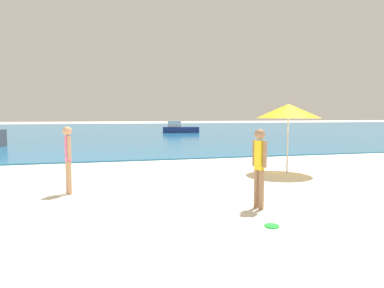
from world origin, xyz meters
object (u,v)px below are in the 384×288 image
Objects in this scene: frisbee at (272,226)px; beach_umbrella at (288,111)px; person_standing at (259,164)px; boat_far at (179,128)px; person_distant at (68,156)px.

frisbee is 6.05m from beach_umbrella.
boat_far is at bearing 151.23° from person_standing.
beach_umbrella is (6.72, 1.36, 1.11)m from person_distant.
person_distant reaches higher than frisbee.
boat_far is at bearing 143.36° from person_distant.
person_distant is at bearing 136.82° from frisbee.
person_standing is 0.72× the size of beach_umbrella.
beach_umbrella is (3.06, 4.80, 2.04)m from frisbee.
person_distant is 0.43× the size of boat_far.
person_distant is 27.29m from boat_far.
person_standing is at bearing 76.09° from frisbee.
frisbee is at bearing 27.97° from person_distant.
beach_umbrella is (-1.62, -24.62, 1.55)m from boat_far.
boat_far is 24.72m from beach_umbrella.
person_distant reaches higher than person_standing.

